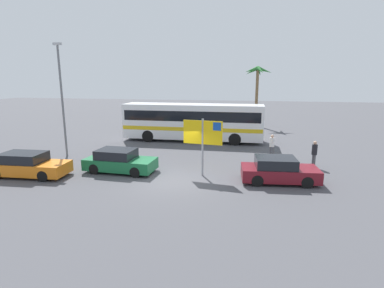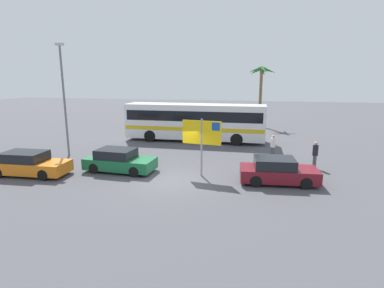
{
  "view_description": "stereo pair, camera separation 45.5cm",
  "coord_description": "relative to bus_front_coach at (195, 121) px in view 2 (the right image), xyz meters",
  "views": [
    {
      "loc": [
        3.95,
        -14.91,
        5.34
      ],
      "look_at": [
        0.43,
        3.41,
        1.3
      ],
      "focal_mm": 28.52,
      "sensor_mm": 36.0,
      "label": 1
    },
    {
      "loc": [
        4.4,
        -14.82,
        5.34
      ],
      "look_at": [
        0.43,
        3.41,
        1.3
      ],
      "focal_mm": 28.52,
      "sensor_mm": 36.0,
      "label": 2
    }
  ],
  "objects": [
    {
      "name": "ground",
      "position": [
        0.88,
        -10.58,
        -1.78
      ],
      "size": [
        120.0,
        120.0,
        0.0
      ],
      "primitive_type": "plane",
      "color": "#4C4C51"
    },
    {
      "name": "bus_front_coach",
      "position": [
        0.0,
        0.0,
        0.0
      ],
      "size": [
        11.86,
        2.47,
        3.17
      ],
      "color": "white",
      "rests_on": "ground"
    },
    {
      "name": "ferry_sign",
      "position": [
        2.37,
        -9.37,
        0.54
      ],
      "size": [
        2.19,
        0.35,
        3.2
      ],
      "rotation": [
        0.0,
        0.0,
        -0.13
      ],
      "color": "gray",
      "rests_on": "ground"
    },
    {
      "name": "car_green",
      "position": [
        -2.51,
        -9.55,
        -1.15
      ],
      "size": [
        4.11,
        1.92,
        1.32
      ],
      "rotation": [
        0.0,
        0.0,
        -0.05
      ],
      "color": "#196638",
      "rests_on": "ground"
    },
    {
      "name": "car_maroon",
      "position": [
        6.39,
        -9.69,
        -1.15
      ],
      "size": [
        4.05,
        2.09,
        1.32
      ],
      "rotation": [
        0.0,
        0.0,
        0.09
      ],
      "color": "maroon",
      "rests_on": "ground"
    },
    {
      "name": "car_orange",
      "position": [
        -7.21,
        -11.27,
        -1.15
      ],
      "size": [
        4.45,
        1.89,
        1.32
      ],
      "rotation": [
        0.0,
        0.0,
        0.05
      ],
      "color": "orange",
      "rests_on": "ground"
    },
    {
      "name": "pedestrian_near_sign",
      "position": [
        6.35,
        -4.63,
        -0.84
      ],
      "size": [
        0.32,
        0.32,
        1.61
      ],
      "rotation": [
        0.0,
        0.0,
        1.29
      ],
      "color": "#4C4C51",
      "rests_on": "ground"
    },
    {
      "name": "pedestrian_crossing_lot",
      "position": [
        8.74,
        -6.49,
        -0.82
      ],
      "size": [
        0.32,
        0.32,
        1.64
      ],
      "rotation": [
        0.0,
        0.0,
        0.28
      ],
      "color": "#4C4C51",
      "rests_on": "ground"
    },
    {
      "name": "lamp_post_left_side",
      "position": [
        -7.66,
        -6.84,
        2.34
      ],
      "size": [
        0.56,
        0.2,
        7.59
      ],
      "color": "slate",
      "rests_on": "ground"
    },
    {
      "name": "palm_tree_seaside",
      "position": [
        5.43,
        9.71,
        3.45
      ],
      "size": [
        3.02,
        2.96,
        6.63
      ],
      "color": "brown",
      "rests_on": "ground"
    }
  ]
}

